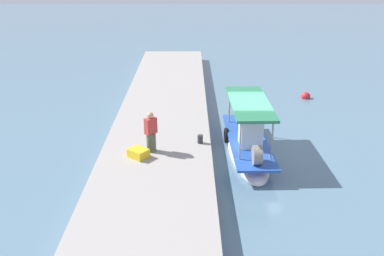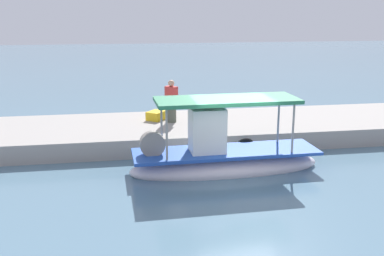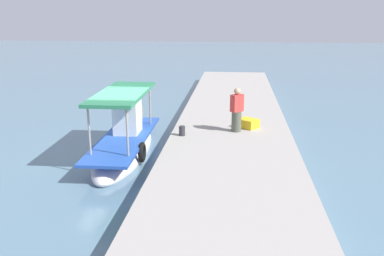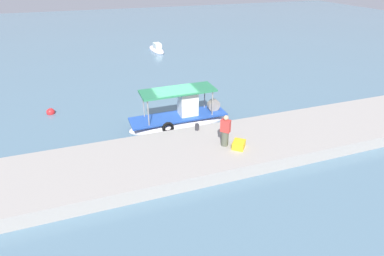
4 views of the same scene
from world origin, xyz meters
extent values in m
plane|color=slate|center=(0.00, 0.00, 0.00)|extent=(120.00, 120.00, 0.00)
cube|color=#9E9892|center=(0.00, -4.39, 0.35)|extent=(36.00, 4.65, 0.71)
ellipsoid|color=silver|center=(0.18, -0.39, 0.13)|extent=(6.39, 1.80, 0.96)
cube|color=#2650B2|center=(0.18, -0.39, 0.66)|extent=(6.14, 1.79, 0.10)
cube|color=white|center=(0.81, -0.38, 1.38)|extent=(1.12, 0.94, 1.54)
cylinder|color=gray|center=(2.20, 0.28, 1.47)|extent=(0.07, 0.07, 1.72)
cylinder|color=gray|center=(2.22, -0.98, 1.47)|extent=(0.07, 0.07, 1.72)
cylinder|color=gray|center=(-1.87, 0.20, 1.47)|extent=(0.07, 0.07, 1.72)
cylinder|color=gray|center=(-1.84, -1.06, 1.47)|extent=(0.07, 0.07, 1.72)
cube|color=#2B7B51|center=(0.18, -0.39, 2.38)|extent=(4.60, 1.76, 0.12)
torus|color=black|center=(-0.76, -1.27, 0.46)|extent=(0.74, 0.20, 0.74)
cylinder|color=gray|center=(2.59, -0.34, 1.06)|extent=(0.81, 0.37, 0.80)
cylinder|color=#4F5445|center=(1.45, -4.58, 1.11)|extent=(0.55, 0.55, 0.81)
cube|color=#C53732|center=(1.45, -4.58, 1.85)|extent=(0.53, 0.54, 0.67)
sphere|color=tan|center=(1.45, -4.58, 2.31)|extent=(0.26, 0.26, 0.26)
cylinder|color=#2D2D33|center=(0.64, -2.53, 0.89)|extent=(0.24, 0.24, 0.37)
cube|color=yellow|center=(2.03, -5.06, 0.89)|extent=(0.93, 0.95, 0.36)
camera|label=1|loc=(17.69, -2.95, 8.44)|focal=40.08mm
camera|label=2|loc=(3.67, 13.48, 5.18)|focal=42.52mm
camera|label=3|loc=(-14.52, -4.51, 5.31)|focal=39.08mm
camera|label=4|loc=(-4.74, -17.13, 9.16)|focal=28.72mm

